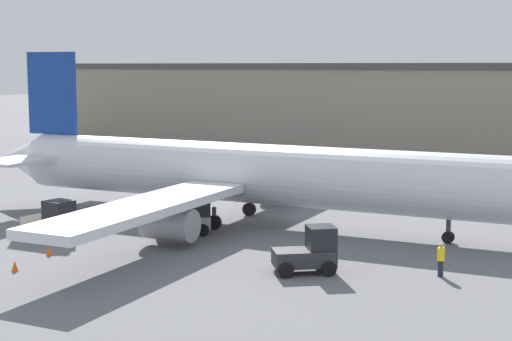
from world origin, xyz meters
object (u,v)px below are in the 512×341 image
object	(u,v)px
safety_cone_near	(49,251)
airplane	(243,173)
baggage_tug	(52,221)
belt_loader_truck	(186,218)
safety_cone_far	(15,266)
ground_crew_worker	(441,259)
pushback_tug	(310,252)

from	to	relation	value
safety_cone_near	airplane	bearing A→B (deg)	75.92
baggage_tug	safety_cone_near	xyz separation A→B (m)	(3.23, -2.92, -0.80)
belt_loader_truck	safety_cone_far	distance (m)	11.69
ground_crew_worker	safety_cone_far	world-z (taller)	ground_crew_worker
airplane	pushback_tug	size ratio (longest dim) A/B	12.41
pushback_tug	belt_loader_truck	bearing A→B (deg)	119.13
airplane	pushback_tug	bearing A→B (deg)	-48.30
airplane	safety_cone_near	bearing A→B (deg)	-114.12
airplane	safety_cone_far	world-z (taller)	airplane
ground_crew_worker	pushback_tug	bearing A→B (deg)	127.55
baggage_tug	safety_cone_far	size ratio (longest dim) A/B	6.20
belt_loader_truck	safety_cone_far	world-z (taller)	belt_loader_truck
ground_crew_worker	safety_cone_near	world-z (taller)	ground_crew_worker
ground_crew_worker	safety_cone_far	distance (m)	21.15
airplane	belt_loader_truck	distance (m)	5.30
safety_cone_near	belt_loader_truck	bearing A→B (deg)	73.16
baggage_tug	belt_loader_truck	distance (m)	7.97
safety_cone_near	safety_cone_far	world-z (taller)	same
ground_crew_worker	baggage_tug	distance (m)	22.82
belt_loader_truck	safety_cone_far	bearing A→B (deg)	-143.88
baggage_tug	safety_cone_far	bearing A→B (deg)	-54.27
pushback_tug	baggage_tug	bearing A→B (deg)	143.46
belt_loader_truck	pushback_tug	bearing A→B (deg)	-63.76
ground_crew_worker	pushback_tug	size ratio (longest dim) A/B	0.50
baggage_tug	belt_loader_truck	world-z (taller)	baggage_tug
airplane	baggage_tug	size ratio (longest dim) A/B	12.22
safety_cone_far	airplane	bearing A→B (deg)	82.74
ground_crew_worker	safety_cone_near	bearing A→B (deg)	122.08
belt_loader_truck	pushback_tug	distance (m)	11.26
baggage_tug	belt_loader_truck	xyz separation A→B (m)	(5.78, 5.49, -0.02)
pushback_tug	safety_cone_near	size ratio (longest dim) A/B	6.11
airplane	safety_cone_near	xyz separation A→B (m)	(-3.30, -13.16, -3.01)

